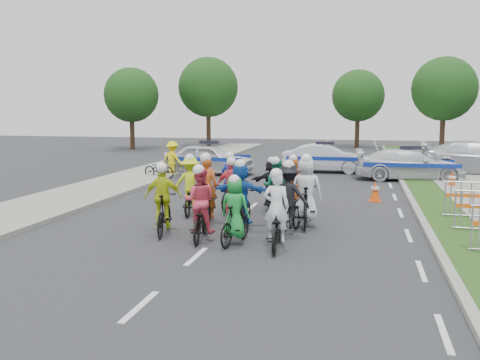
% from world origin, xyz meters
% --- Properties ---
extents(ground, '(90.00, 90.00, 0.00)m').
position_xyz_m(ground, '(0.00, 0.00, 0.00)').
color(ground, '#28282B').
rests_on(ground, ground).
extents(curb_right, '(0.20, 60.00, 0.12)m').
position_xyz_m(curb_right, '(5.10, 5.00, 0.06)').
color(curb_right, gray).
rests_on(curb_right, ground).
extents(grass_strip, '(1.20, 60.00, 0.11)m').
position_xyz_m(grass_strip, '(5.80, 5.00, 0.06)').
color(grass_strip, '#234817').
rests_on(grass_strip, ground).
extents(sidewalk_left, '(3.00, 60.00, 0.13)m').
position_xyz_m(sidewalk_left, '(-6.50, 5.00, 0.07)').
color(sidewalk_left, gray).
rests_on(sidewalk_left, ground).
extents(rider_0, '(0.75, 1.85, 1.85)m').
position_xyz_m(rider_0, '(1.57, 1.03, 0.61)').
color(rider_0, black).
rests_on(rider_0, ground).
extents(rider_1, '(0.77, 1.63, 1.66)m').
position_xyz_m(rider_1, '(0.57, 1.21, 0.65)').
color(rider_1, black).
rests_on(rider_1, ground).
extents(rider_2, '(0.87, 1.88, 1.85)m').
position_xyz_m(rider_2, '(-0.35, 1.44, 0.69)').
color(rider_2, black).
rests_on(rider_2, ground).
extents(rider_3, '(0.98, 1.81, 1.84)m').
position_xyz_m(rider_3, '(-1.41, 1.79, 0.71)').
color(rider_3, black).
rests_on(rider_3, ground).
extents(rider_4, '(1.15, 1.95, 1.90)m').
position_xyz_m(rider_4, '(1.65, 2.48, 0.74)').
color(rider_4, black).
rests_on(rider_4, ground).
extents(rider_5, '(1.51, 1.80, 1.86)m').
position_xyz_m(rider_5, '(0.35, 2.78, 0.78)').
color(rider_5, black).
rests_on(rider_5, ground).
extents(rider_6, '(1.05, 2.03, 1.98)m').
position_xyz_m(rider_6, '(-0.70, 3.22, 0.65)').
color(rider_6, black).
rests_on(rider_6, ground).
extents(rider_7, '(0.86, 1.91, 1.98)m').
position_xyz_m(rider_7, '(1.99, 3.44, 0.77)').
color(rider_7, black).
rests_on(rider_7, ground).
extents(rider_8, '(0.77, 1.79, 1.80)m').
position_xyz_m(rider_8, '(1.03, 4.34, 0.67)').
color(rider_8, black).
rests_on(rider_8, ground).
extents(rider_9, '(0.95, 1.76, 1.79)m').
position_xyz_m(rider_9, '(-0.20, 4.10, 0.69)').
color(rider_9, black).
rests_on(rider_9, ground).
extents(rider_10, '(1.07, 1.85, 1.83)m').
position_xyz_m(rider_10, '(-1.56, 4.45, 0.71)').
color(rider_10, black).
rests_on(rider_10, ground).
extents(rider_11, '(1.35, 1.62, 1.69)m').
position_xyz_m(rider_11, '(0.73, 5.47, 0.72)').
color(rider_11, black).
rests_on(rider_11, ground).
extents(rider_12, '(0.72, 1.82, 1.82)m').
position_xyz_m(rider_12, '(-0.60, 5.51, 0.60)').
color(rider_12, black).
rests_on(rider_12, ground).
extents(rider_13, '(0.78, 1.67, 1.70)m').
position_xyz_m(rider_13, '(1.27, 6.38, 0.67)').
color(rider_13, black).
rests_on(rider_13, ground).
extents(police_car_0, '(4.36, 1.81, 1.48)m').
position_xyz_m(police_car_0, '(-3.77, 14.08, 0.74)').
color(police_car_0, silver).
rests_on(police_car_0, ground).
extents(police_car_1, '(4.25, 1.59, 1.39)m').
position_xyz_m(police_car_1, '(1.62, 16.16, 0.69)').
color(police_car_1, silver).
rests_on(police_car_1, ground).
extents(police_car_2, '(4.80, 2.13, 1.37)m').
position_xyz_m(police_car_2, '(5.50, 13.99, 0.68)').
color(police_car_2, silver).
rests_on(police_car_2, ground).
extents(civilian_sedan, '(5.72, 2.62, 1.62)m').
position_xyz_m(civilian_sedan, '(8.91, 16.48, 0.81)').
color(civilian_sedan, silver).
rests_on(civilian_sedan, ground).
extents(marshal_hiviz, '(1.21, 0.96, 1.65)m').
position_xyz_m(marshal_hiviz, '(-5.22, 12.91, 0.82)').
color(marshal_hiviz, yellow).
rests_on(marshal_hiviz, ground).
extents(cone_0, '(0.40, 0.40, 0.70)m').
position_xyz_m(cone_0, '(3.89, 8.00, 0.34)').
color(cone_0, '#F24C0C').
rests_on(cone_0, ground).
extents(cone_1, '(0.40, 0.40, 0.70)m').
position_xyz_m(cone_1, '(6.94, 11.72, 0.34)').
color(cone_1, '#F24C0C').
rests_on(cone_1, ground).
extents(parked_bike, '(1.71, 0.98, 0.85)m').
position_xyz_m(parked_bike, '(-5.59, 12.13, 0.43)').
color(parked_bike, black).
rests_on(parked_bike, ground).
extents(tree_0, '(4.20, 4.20, 6.30)m').
position_xyz_m(tree_0, '(-14.00, 28.00, 4.19)').
color(tree_0, '#382619').
rests_on(tree_0, ground).
extents(tree_1, '(4.55, 4.55, 6.82)m').
position_xyz_m(tree_1, '(9.00, 30.00, 4.54)').
color(tree_1, '#382619').
rests_on(tree_1, ground).
extents(tree_3, '(4.90, 4.90, 7.35)m').
position_xyz_m(tree_3, '(-9.00, 32.00, 4.89)').
color(tree_3, '#382619').
rests_on(tree_3, ground).
extents(tree_4, '(4.20, 4.20, 6.30)m').
position_xyz_m(tree_4, '(3.00, 34.00, 4.19)').
color(tree_4, '#382619').
rests_on(tree_4, ground).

